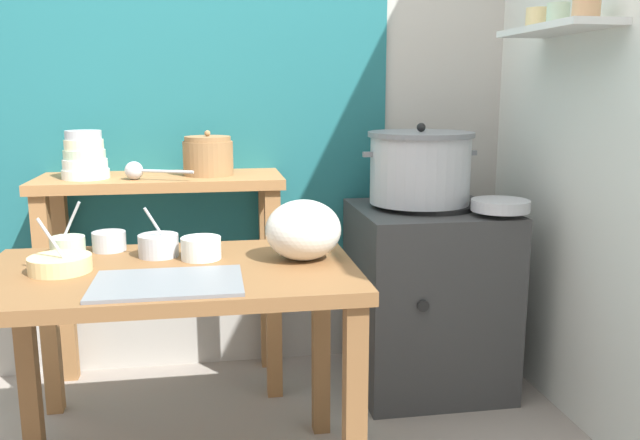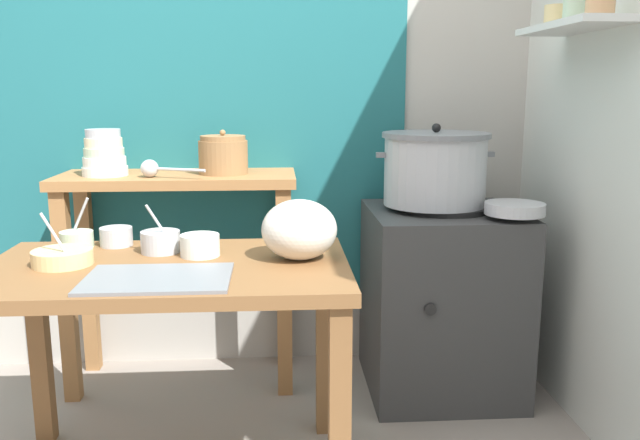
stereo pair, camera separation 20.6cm
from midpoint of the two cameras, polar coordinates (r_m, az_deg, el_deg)
The scene contains 16 objects.
wall_back at distance 2.93m, azimuth -4.85°, elevation 12.57°, with size 4.40×0.12×2.60m.
prep_table at distance 2.03m, azimuth -10.32°, elevation -6.89°, with size 1.10×0.66×0.72m.
back_shelf_table at distance 2.74m, azimuth -10.12°, elevation -0.63°, with size 0.96×0.40×0.90m.
stove_block at distance 2.78m, azimuth 12.67°, elevation -6.83°, with size 0.60×0.61×0.78m.
steamer_pot at distance 2.67m, azimuth 12.23°, elevation 4.40°, with size 0.48×0.43×0.33m.
clay_pot at distance 2.68m, azimuth -6.29°, elevation 5.66°, with size 0.20×0.20×0.18m.
bowl_stack_enamel at distance 2.71m, azimuth -16.32°, elevation 5.48°, with size 0.18×0.18×0.18m.
ladle at distance 2.61m, azimuth -12.31°, elevation 4.41°, with size 0.26×0.13×0.07m.
serving_tray at distance 1.83m, azimuth -10.89°, elevation -5.10°, with size 0.40×0.28×0.01m, color slate.
plastic_bag at distance 2.00m, azimuth 1.13°, elevation -0.88°, with size 0.23×0.21×0.19m, color silver.
wide_pan at distance 2.56m, azimuth 18.91°, elevation 0.93°, with size 0.22×0.22×0.04m, color #B7BABF.
prep_bowl_0 at distance 2.06m, azimuth -19.00°, elevation -3.07°, with size 0.18×0.18×0.16m.
prep_bowl_1 at distance 2.07m, azimuth -7.67°, elevation -2.17°, with size 0.12×0.12×0.07m.
prep_bowl_2 at distance 2.28m, azimuth -18.14°, elevation -1.57°, with size 0.11×0.11×0.17m.
prep_bowl_3 at distance 2.14m, azimuth -11.13°, elevation -1.83°, with size 0.13×0.13×0.16m.
prep_bowl_4 at distance 2.26m, azimuth -14.95°, elevation -1.37°, with size 0.11×0.11×0.06m.
Camera 2 is at (0.23, -1.84, 1.23)m, focal length 36.56 mm.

